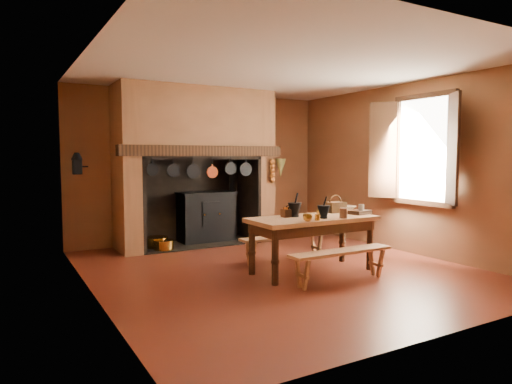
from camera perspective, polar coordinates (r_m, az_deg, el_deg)
floor at (r=6.55m, az=2.84°, el=-9.63°), size 5.50×5.50×0.00m
ceiling at (r=6.47m, az=2.94°, el=15.20°), size 5.50×5.50×0.00m
back_wall at (r=8.80m, az=-6.82°, el=3.17°), size 5.00×0.02×2.80m
wall_left at (r=5.44m, az=-19.93°, el=2.14°), size 0.02×5.50×2.80m
wall_right at (r=7.99m, az=18.20°, el=2.85°), size 0.02×5.50×2.80m
wall_front at (r=4.31m, az=23.01°, el=1.51°), size 5.00×0.02×2.80m
chimney_breast at (r=8.28m, az=-7.57°, el=5.93°), size 2.95×0.96×2.80m
iron_range at (r=8.58m, az=-6.23°, el=-3.00°), size 1.12×0.55×1.60m
hearth_pans at (r=8.08m, az=-12.17°, el=-6.33°), size 0.51×0.62×0.20m
hanging_pans at (r=7.80m, az=-6.42°, el=2.72°), size 1.92×0.29×0.27m
onion_string at (r=8.41m, az=2.06°, el=2.66°), size 0.12×0.10×0.46m
herb_bunch at (r=8.50m, az=3.09°, el=3.02°), size 0.20×0.20×0.35m
window at (r=7.61m, az=19.73°, el=5.00°), size 0.39×1.75×1.76m
wall_coffee_mill at (r=6.98m, az=-21.48°, el=3.51°), size 0.23×0.16×0.31m
work_table at (r=6.32m, az=7.06°, el=-4.20°), size 1.77×0.79×0.77m
bench_front at (r=5.92m, az=10.59°, el=-8.15°), size 1.48×0.26×0.41m
bench_back at (r=6.93m, az=3.63°, el=-6.27°), size 1.45×0.25×0.41m
mortar_large at (r=6.27m, az=4.87°, el=-2.13°), size 0.19×0.19×0.33m
mortar_small at (r=6.16m, az=8.45°, el=-2.38°), size 0.17×0.17×0.30m
coffee_grinder at (r=6.24m, az=3.78°, el=-2.56°), size 0.15×0.11×0.17m
brass_mug_a at (r=5.96m, az=7.67°, el=-3.18°), size 0.08×0.08×0.08m
brass_mug_b at (r=6.43m, az=7.90°, el=-2.59°), size 0.09×0.09×0.09m
mixing_bowl at (r=6.99m, az=10.73°, el=-2.05°), size 0.40×0.40×0.09m
stoneware_crock at (r=6.24m, az=10.87°, el=-2.61°), size 0.14×0.14×0.13m
glass_jar at (r=6.71m, az=13.01°, el=-2.11°), size 0.09×0.09×0.15m
wicker_basket at (r=6.86m, az=9.87°, el=-1.81°), size 0.28×0.21×0.27m
wooden_tray at (r=6.74m, az=12.79°, el=-2.47°), size 0.35×0.28×0.05m
brass_cup at (r=5.87m, az=6.46°, el=-3.20°), size 0.15×0.15×0.10m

